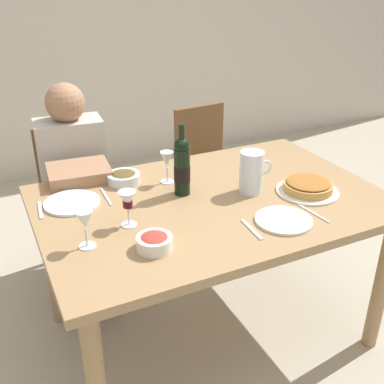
{
  "coord_description": "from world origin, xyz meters",
  "views": [
    {
      "loc": [
        -0.86,
        -1.58,
        1.69
      ],
      "look_at": [
        -0.07,
        0.06,
        0.78
      ],
      "focal_mm": 43.14,
      "sensor_mm": 36.0,
      "label": 1
    }
  ],
  "objects_px": {
    "dining_table": "(212,217)",
    "chair_left": "(74,193)",
    "wine_bottle": "(182,166)",
    "wine_glass_left_diner": "(128,201)",
    "dinner_plate_right_setting": "(284,220)",
    "chair_right": "(207,165)",
    "wine_glass_centre": "(167,161)",
    "salad_bowl": "(154,242)",
    "olive_bowl": "(124,177)",
    "dinner_plate_left_setting": "(72,203)",
    "diner_left": "(78,191)",
    "baked_tart": "(308,187)",
    "water_pitcher": "(251,175)",
    "wine_glass_right_diner": "(85,221)"
  },
  "relations": [
    {
      "from": "dining_table",
      "to": "chair_left",
      "type": "xyz_separation_m",
      "value": [
        -0.44,
        0.86,
        -0.17
      ]
    },
    {
      "from": "wine_bottle",
      "to": "wine_glass_left_diner",
      "type": "distance_m",
      "value": 0.35
    },
    {
      "from": "dinner_plate_right_setting",
      "to": "chair_right",
      "type": "distance_m",
      "value": 1.26
    },
    {
      "from": "wine_bottle",
      "to": "wine_glass_centre",
      "type": "bearing_deg",
      "value": 95.67
    },
    {
      "from": "salad_bowl",
      "to": "olive_bowl",
      "type": "distance_m",
      "value": 0.59
    },
    {
      "from": "wine_glass_left_diner",
      "to": "dining_table",
      "type": "bearing_deg",
      "value": 8.36
    },
    {
      "from": "wine_glass_centre",
      "to": "dinner_plate_left_setting",
      "type": "xyz_separation_m",
      "value": [
        -0.46,
        -0.03,
        -0.1
      ]
    },
    {
      "from": "chair_left",
      "to": "diner_left",
      "type": "distance_m",
      "value": 0.26
    },
    {
      "from": "baked_tart",
      "to": "dining_table",
      "type": "bearing_deg",
      "value": 162.59
    },
    {
      "from": "dinner_plate_left_setting",
      "to": "baked_tart",
      "type": "bearing_deg",
      "value": -19.47
    },
    {
      "from": "water_pitcher",
      "to": "olive_bowl",
      "type": "distance_m",
      "value": 0.6
    },
    {
      "from": "olive_bowl",
      "to": "diner_left",
      "type": "bearing_deg",
      "value": 118.3
    },
    {
      "from": "wine_bottle",
      "to": "wine_glass_centre",
      "type": "distance_m",
      "value": 0.14
    },
    {
      "from": "olive_bowl",
      "to": "water_pitcher",
      "type": "bearing_deg",
      "value": -35.04
    },
    {
      "from": "baked_tart",
      "to": "wine_glass_left_diner",
      "type": "xyz_separation_m",
      "value": [
        -0.82,
        0.07,
        0.08
      ]
    },
    {
      "from": "dinner_plate_left_setting",
      "to": "dinner_plate_right_setting",
      "type": "height_order",
      "value": "same"
    },
    {
      "from": "olive_bowl",
      "to": "dinner_plate_right_setting",
      "type": "relative_size",
      "value": 0.66
    },
    {
      "from": "salad_bowl",
      "to": "wine_glass_left_diner",
      "type": "distance_m",
      "value": 0.22
    },
    {
      "from": "dining_table",
      "to": "wine_glass_right_diner",
      "type": "relative_size",
      "value": 10.2
    },
    {
      "from": "wine_glass_centre",
      "to": "diner_left",
      "type": "xyz_separation_m",
      "value": [
        -0.35,
        0.38,
        -0.25
      ]
    },
    {
      "from": "baked_tart",
      "to": "olive_bowl",
      "type": "relative_size",
      "value": 1.84
    },
    {
      "from": "wine_bottle",
      "to": "dinner_plate_left_setting",
      "type": "distance_m",
      "value": 0.5
    },
    {
      "from": "dining_table",
      "to": "chair_right",
      "type": "relative_size",
      "value": 1.72
    },
    {
      "from": "wine_glass_left_diner",
      "to": "chair_right",
      "type": "xyz_separation_m",
      "value": [
        0.85,
        0.95,
        -0.37
      ]
    },
    {
      "from": "salad_bowl",
      "to": "dinner_plate_right_setting",
      "type": "distance_m",
      "value": 0.54
    },
    {
      "from": "wine_glass_centre",
      "to": "chair_right",
      "type": "distance_m",
      "value": 0.93
    },
    {
      "from": "wine_glass_centre",
      "to": "dinner_plate_left_setting",
      "type": "height_order",
      "value": "wine_glass_centre"
    },
    {
      "from": "wine_bottle",
      "to": "chair_right",
      "type": "bearing_deg",
      "value": 55.55
    },
    {
      "from": "wine_bottle",
      "to": "water_pitcher",
      "type": "distance_m",
      "value": 0.31
    },
    {
      "from": "wine_glass_right_diner",
      "to": "wine_bottle",
      "type": "bearing_deg",
      "value": 26.29
    },
    {
      "from": "wine_glass_right_diner",
      "to": "chair_left",
      "type": "xyz_separation_m",
      "value": [
        0.15,
        1.0,
        -0.37
      ]
    },
    {
      "from": "chair_left",
      "to": "chair_right",
      "type": "height_order",
      "value": "same"
    },
    {
      "from": "chair_left",
      "to": "wine_glass_centre",
      "type": "bearing_deg",
      "value": 123.35
    },
    {
      "from": "water_pitcher",
      "to": "wine_glass_centre",
      "type": "height_order",
      "value": "water_pitcher"
    },
    {
      "from": "wine_glass_right_diner",
      "to": "salad_bowl",
      "type": "bearing_deg",
      "value": -29.59
    },
    {
      "from": "dining_table",
      "to": "wine_bottle",
      "type": "distance_m",
      "value": 0.27
    },
    {
      "from": "water_pitcher",
      "to": "baked_tart",
      "type": "xyz_separation_m",
      "value": [
        0.23,
        -0.12,
        -0.06
      ]
    },
    {
      "from": "wine_bottle",
      "to": "dinner_plate_left_setting",
      "type": "relative_size",
      "value": 1.35
    },
    {
      "from": "salad_bowl",
      "to": "dinner_plate_left_setting",
      "type": "distance_m",
      "value": 0.52
    },
    {
      "from": "dining_table",
      "to": "dinner_plate_right_setting",
      "type": "relative_size",
      "value": 6.48
    },
    {
      "from": "water_pitcher",
      "to": "dinner_plate_left_setting",
      "type": "distance_m",
      "value": 0.79
    },
    {
      "from": "chair_right",
      "to": "dinner_plate_right_setting",
      "type": "bearing_deg",
      "value": 71.73
    },
    {
      "from": "dining_table",
      "to": "water_pitcher",
      "type": "relative_size",
      "value": 7.78
    },
    {
      "from": "olive_bowl",
      "to": "dinner_plate_right_setting",
      "type": "bearing_deg",
      "value": -53.79
    },
    {
      "from": "olive_bowl",
      "to": "chair_right",
      "type": "xyz_separation_m",
      "value": [
        0.74,
        0.57,
        -0.29
      ]
    },
    {
      "from": "dinner_plate_left_setting",
      "to": "chair_left",
      "type": "height_order",
      "value": "chair_left"
    },
    {
      "from": "dining_table",
      "to": "wine_glass_centre",
      "type": "bearing_deg",
      "value": 114.56
    },
    {
      "from": "dinner_plate_right_setting",
      "to": "salad_bowl",
      "type": "bearing_deg",
      "value": 175.67
    },
    {
      "from": "dining_table",
      "to": "olive_bowl",
      "type": "distance_m",
      "value": 0.46
    },
    {
      "from": "wine_bottle",
      "to": "water_pitcher",
      "type": "xyz_separation_m",
      "value": [
        0.28,
        -0.12,
        -0.05
      ]
    }
  ]
}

